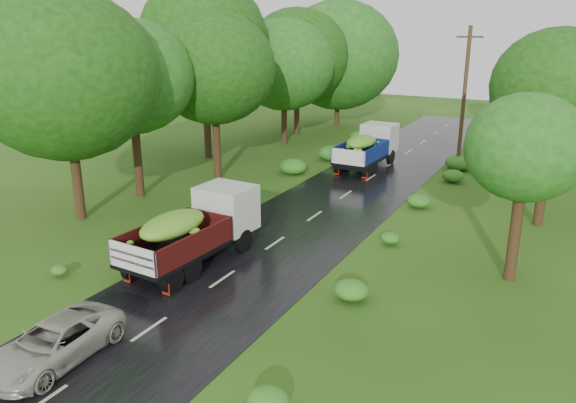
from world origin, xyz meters
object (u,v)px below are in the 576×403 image
Objects in this scene: truck_near at (197,226)px; car at (54,342)px; utility_pole at (464,98)px; truck_far at (369,145)px.

truck_near reaches higher than car.
utility_pole is (6.01, 19.49, 3.08)m from truck_near.
truck_near is at bearing -90.56° from truck_far.
car is (0.60, -7.48, -0.90)m from truck_near.
utility_pole is (5.31, 2.08, 3.11)m from truck_far.
utility_pole is at bearing 76.18° from truck_near.
car is at bearing -82.07° from truck_near.
utility_pole reaches higher than truck_far.
truck_far reaches higher than car.
car is 27.80m from utility_pole.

